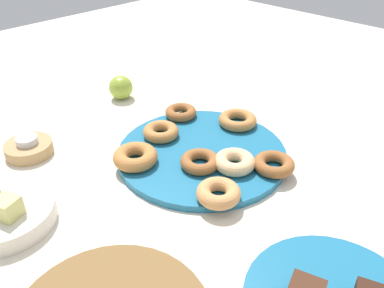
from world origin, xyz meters
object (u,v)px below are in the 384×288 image
donut_6 (236,161)px  donut_7 (274,164)px  donut_0 (218,193)px  apple (121,87)px  donut_plate (202,153)px  candle_holder (29,148)px  donut_4 (181,112)px  donut_3 (161,132)px  donut_5 (200,162)px  fruit_bowl (5,215)px  melon_chunk_left (8,208)px  tealight (27,140)px  donut_2 (135,157)px  donut_1 (238,120)px

donut_6 → donut_7: donut_6 is taller
donut_0 → apple: bearing=-16.9°
donut_plate → candle_holder: (0.27, 0.26, 0.01)m
donut_4 → apple: 0.21m
donut_3 → donut_5: donut_3 is taller
donut_7 → fruit_bowl: donut_7 is taller
donut_3 → fruit_bowl: 0.36m
donut_5 → donut_plate: bearing=-50.2°
apple → donut_5: bearing=166.1°
candle_holder → melon_chunk_left: melon_chunk_left is taller
tealight → donut_5: bearing=-145.9°
melon_chunk_left → donut_plate: bearing=-100.7°
candle_holder → fruit_bowl: 0.21m
donut_0 → donut_2: bearing=9.7°
donut_plate → donut_1: donut_1 is taller
donut_plate → candle_holder: bearing=43.0°
donut_3 → donut_4: donut_3 is taller
donut_1 → donut_5: (-0.05, 0.18, -0.00)m
donut_6 → tealight: bearing=35.6°
donut_4 → melon_chunk_left: melon_chunk_left is taller
donut_3 → tealight: bearing=53.9°
melon_chunk_left → apple: (0.28, -0.44, -0.02)m
tealight → fruit_bowl: tealight is taller
donut_0 → donut_1: donut_0 is taller
donut_6 → melon_chunk_left: 0.42m
donut_3 → donut_6: 0.20m
donut_3 → fruit_bowl: donut_3 is taller
donut_5 → donut_0: bearing=151.6°
tealight → melon_chunk_left: melon_chunk_left is taller
fruit_bowl → donut_2: bearing=-98.3°
donut_6 → fruit_bowl: 0.43m
donut_1 → apple: bearing=14.8°
tealight → donut_4: bearing=-112.1°
candle_holder → fruit_bowl: (-0.17, 0.13, 0.00)m
donut_plate → donut_3: 0.11m
apple → donut_plate: bearing=171.7°
donut_4 → tealight: bearing=67.9°
donut_6 → fruit_bowl: bearing=63.7°
donut_3 → melon_chunk_left: 0.36m
donut_2 → donut_7: bearing=-140.0°
donut_2 → donut_5: bearing=-140.9°
donut_2 → donut_3: 0.11m
donut_0 → donut_3: (0.23, -0.07, -0.00)m
donut_4 → donut_6: 0.24m
fruit_bowl → donut_4: bearing=-85.3°
donut_2 → tealight: 0.25m
tealight → fruit_bowl: bearing=143.3°
donut_3 → donut_5: bearing=171.4°
donut_2 → melon_chunk_left: melon_chunk_left is taller
donut_plate → donut_3: (0.10, 0.02, 0.02)m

